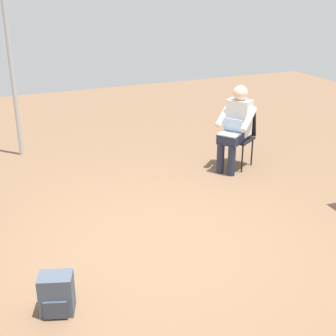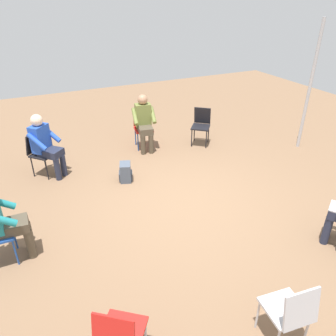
% 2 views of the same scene
% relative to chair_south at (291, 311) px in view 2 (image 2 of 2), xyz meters
% --- Properties ---
extents(ground_plane, '(15.89, 15.89, 0.00)m').
position_rel_chair_south_xyz_m(ground_plane, '(0.19, 2.68, -0.50)').
color(ground_plane, brown).
extents(chair_south, '(0.44, 0.48, 0.85)m').
position_rel_chair_south_xyz_m(chair_south, '(0.00, 0.00, 0.00)').
color(chair_south, '#B7B7BC').
rests_on(chair_south, ground).
extents(chair_northeast, '(0.58, 0.59, 0.85)m').
position_rel_chair_south_xyz_m(chair_northeast, '(1.78, 4.73, 0.00)').
color(chair_northeast, black).
rests_on(chair_northeast, ground).
extents(chair_southwest, '(0.58, 0.58, 0.85)m').
position_rel_chair_south_xyz_m(chair_southwest, '(-1.58, 0.47, 0.00)').
color(chair_southwest, red).
rests_on(chair_southwest, ground).
extents(chair_north, '(0.47, 0.50, 0.85)m').
position_rel_chair_south_xyz_m(chair_north, '(0.50, 5.18, 0.00)').
color(chair_north, red).
rests_on(chair_north, ground).
extents(chair_northwest, '(0.58, 0.59, 0.85)m').
position_rel_chair_south_xyz_m(chair_northwest, '(-1.78, 4.80, 0.00)').
color(chair_northwest, black).
rests_on(chair_northwest, ground).
extents(person_in_blue, '(0.63, 0.63, 1.24)m').
position_rel_chair_south_xyz_m(person_in_blue, '(-1.67, 4.68, 0.20)').
color(person_in_blue, '#23283D').
rests_on(person_in_blue, ground).
extents(person_in_teal, '(0.53, 0.50, 1.24)m').
position_rel_chair_south_xyz_m(person_in_teal, '(-2.48, 2.53, 0.20)').
color(person_in_teal, '#4C4233').
rests_on(person_in_teal, ground).
extents(person_in_olive, '(0.55, 0.56, 1.24)m').
position_rel_chair_south_xyz_m(person_in_olive, '(0.47, 5.01, 0.20)').
color(person_in_olive, '#4C4233').
rests_on(person_in_olive, ground).
extents(backpack_near_laptop_user, '(0.30, 0.33, 0.36)m').
position_rel_chair_south_xyz_m(backpack_near_laptop_user, '(-0.40, 3.84, -0.34)').
color(backpack_near_laptop_user, '#475160').
rests_on(backpack_near_laptop_user, ground).
extents(tent_pole_far, '(0.07, 0.07, 2.77)m').
position_rel_chair_south_xyz_m(tent_pole_far, '(3.74, 3.59, 0.89)').
color(tent_pole_far, '#B2B2B7').
rests_on(tent_pole_far, ground).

